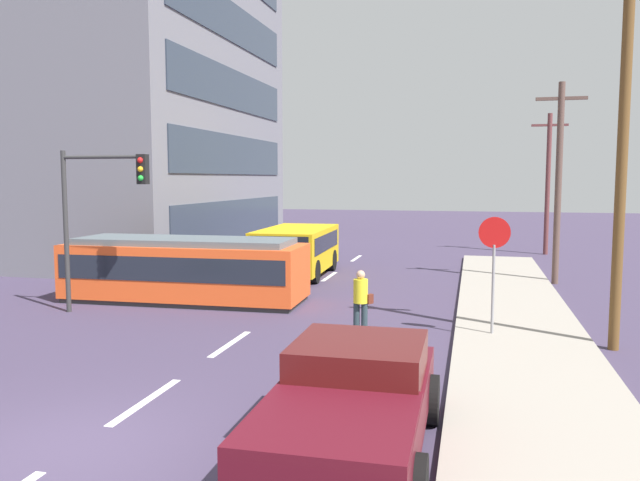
% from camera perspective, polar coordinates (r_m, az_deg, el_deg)
% --- Properties ---
extents(ground_plane, '(120.00, 120.00, 0.00)m').
position_cam_1_polar(ground_plane, '(19.05, -3.64, -6.32)').
color(ground_plane, '#40354F').
extents(sidewalk_curb_right, '(3.20, 36.00, 0.14)m').
position_cam_1_polar(sidewalk_curb_right, '(14.37, 18.37, -10.30)').
color(sidewalk_curb_right, gray).
rests_on(sidewalk_curb_right, ground).
extents(lane_stripe_1, '(0.16, 2.40, 0.01)m').
position_cam_1_polar(lane_stripe_1, '(11.94, -15.51, -13.85)').
color(lane_stripe_1, silver).
rests_on(lane_stripe_1, ground).
extents(lane_stripe_2, '(0.16, 2.40, 0.01)m').
position_cam_1_polar(lane_stripe_2, '(15.39, -8.14, -9.26)').
color(lane_stripe_2, silver).
rests_on(lane_stripe_2, ground).
extents(lane_stripe_3, '(0.16, 2.40, 0.01)m').
position_cam_1_polar(lane_stripe_3, '(25.36, 0.85, -3.29)').
color(lane_stripe_3, silver).
rests_on(lane_stripe_3, ground).
extents(lane_stripe_4, '(0.16, 2.40, 0.01)m').
position_cam_1_polar(lane_stripe_4, '(31.18, 3.30, -1.62)').
color(lane_stripe_4, silver).
rests_on(lane_stripe_4, ground).
extents(corner_building, '(16.25, 16.48, 16.00)m').
position_cam_1_polar(corner_building, '(35.76, -20.28, 11.81)').
color(corner_building, slate).
rests_on(corner_building, ground).
extents(streetcar_tram, '(7.78, 2.72, 2.05)m').
position_cam_1_polar(streetcar_tram, '(20.70, -12.15, -2.50)').
color(streetcar_tram, '#ED5221').
rests_on(streetcar_tram, ground).
extents(city_bus, '(2.69, 5.49, 1.94)m').
position_cam_1_polar(city_bus, '(25.48, -2.16, -0.75)').
color(city_bus, gold).
rests_on(city_bus, ground).
extents(pedestrian_crossing, '(0.49, 0.36, 1.67)m').
position_cam_1_polar(pedestrian_crossing, '(15.79, 3.73, -5.33)').
color(pedestrian_crossing, '#29393F').
rests_on(pedestrian_crossing, ground).
extents(pickup_truck_parked, '(2.31, 5.02, 1.55)m').
position_cam_1_polar(pickup_truck_parked, '(9.19, 3.01, -14.39)').
color(pickup_truck_parked, '#510F1B').
rests_on(pickup_truck_parked, ground).
extents(stop_sign, '(0.76, 0.07, 2.88)m').
position_cam_1_polar(stop_sign, '(15.89, 15.51, -0.89)').
color(stop_sign, gray).
rests_on(stop_sign, sidewalk_curb_right).
extents(traffic_light_mast, '(2.76, 0.33, 4.76)m').
position_cam_1_polar(traffic_light_mast, '(19.20, -19.48, 3.53)').
color(traffic_light_mast, '#333333').
rests_on(traffic_light_mast, ground).
extents(utility_pole_near, '(1.80, 0.24, 8.86)m').
position_cam_1_polar(utility_pole_near, '(15.78, 25.75, 7.52)').
color(utility_pole_near, brown).
rests_on(utility_pole_near, ground).
extents(utility_pole_mid, '(1.80, 0.24, 7.46)m').
position_cam_1_polar(utility_pole_mid, '(24.99, 20.82, 5.20)').
color(utility_pole_mid, brown).
rests_on(utility_pole_mid, ground).
extents(utility_pole_far, '(1.80, 0.24, 7.27)m').
position_cam_1_polar(utility_pole_far, '(34.62, 19.97, 5.09)').
color(utility_pole_far, brown).
rests_on(utility_pole_far, ground).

